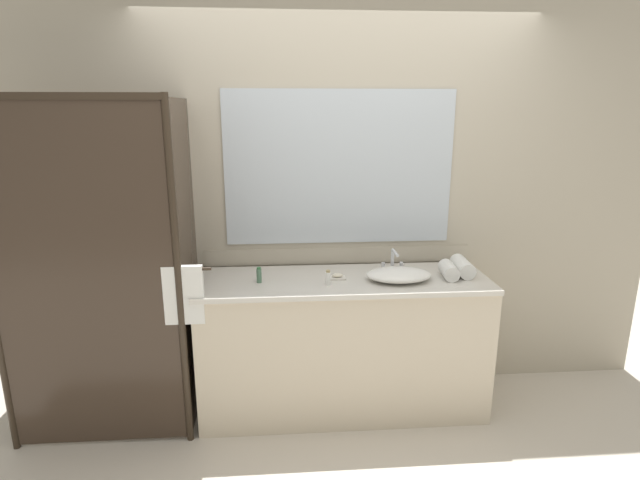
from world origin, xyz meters
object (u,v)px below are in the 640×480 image
Objects in this scene: sink_basin at (399,275)px; rolled_towel_middle at (449,270)px; soap_dish at (337,277)px; amenity_bottle_lotion at (259,275)px; rolled_towel_near_edge at (462,267)px; amenity_bottle_conditioner at (328,278)px; faucet at (393,264)px.

sink_basin is 2.13× the size of rolled_towel_middle.
sink_basin reaches higher than soap_dish.
rolled_towel_middle is (0.69, -0.03, 0.03)m from soap_dish.
amenity_bottle_lotion is 1.28m from rolled_towel_near_edge.
soap_dish is 1.09× the size of amenity_bottle_conditioner.
amenity_bottle_conditioner is 0.42m from amenity_bottle_lotion.
rolled_towel_near_edge is at bearing 29.19° from rolled_towel_middle.
amenity_bottle_lotion is at bearing 178.33° from sink_basin.
rolled_towel_near_edge is (1.28, 0.06, 0.00)m from amenity_bottle_lotion.
rolled_towel_middle is (0.32, -0.15, -0.00)m from faucet.
rolled_towel_near_edge reaches higher than soap_dish.
amenity_bottle_conditioner is 0.88m from rolled_towel_near_edge.
amenity_bottle_conditioner is at bearing -174.64° from rolled_towel_middle.
rolled_towel_middle reaches higher than soap_dish.
rolled_towel_middle is at bearing -0.12° from amenity_bottle_lotion.
amenity_bottle_lotion is 1.17m from rolled_towel_middle.
faucet reaches higher than amenity_bottle_conditioner.
faucet reaches higher than rolled_towel_middle.
faucet reaches higher than soap_dish.
rolled_towel_near_edge is (0.80, 0.03, 0.04)m from soap_dish.
rolled_towel_near_edge reaches higher than amenity_bottle_conditioner.
faucet is 1.77× the size of amenity_bottle_lotion.
rolled_towel_near_edge is at bearing 2.64° from amenity_bottle_lotion.
amenity_bottle_lotion is (-0.41, 0.07, 0.00)m from amenity_bottle_conditioner.
faucet is 0.69× the size of rolled_towel_near_edge.
faucet is 0.39m from soap_dish.
soap_dish is 0.69m from rolled_towel_middle.
faucet reaches higher than sink_basin.
sink_basin is at bearing -1.67° from amenity_bottle_lotion.
rolled_towel_near_edge is at bearing -11.33° from faucet.
sink_basin is at bearing -8.05° from soap_dish.
faucet is 0.86m from amenity_bottle_lotion.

